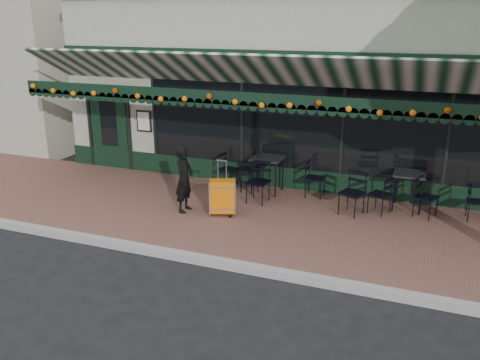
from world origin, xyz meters
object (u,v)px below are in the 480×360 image
at_px(cafe_table_b, 268,161).
at_px(chair_b_front, 258,182).
at_px(chair_b_right, 315,179).
at_px(chair_solo, 228,169).
at_px(chair_a_front, 352,193).
at_px(cafe_table_a, 409,177).
at_px(suitcase, 222,197).
at_px(woman, 184,179).
at_px(chair_a_left, 380,195).
at_px(chair_b_left, 249,170).
at_px(chair_a_right, 426,198).
at_px(chair_a_extra, 477,202).

relative_size(cafe_table_b, chair_b_front, 0.92).
height_order(chair_b_right, chair_b_front, chair_b_front).
bearing_deg(chair_b_front, chair_solo, 146.16).
xyz_separation_m(chair_a_front, chair_solo, (-3.11, 0.85, -0.06)).
bearing_deg(cafe_table_a, chair_solo, 178.60).
bearing_deg(cafe_table_a, suitcase, -153.73).
bearing_deg(chair_a_front, cafe_table_b, -179.55).
distance_m(woman, chair_solo, 1.95).
bearing_deg(suitcase, chair_a_left, 2.06).
relative_size(chair_a_front, chair_b_left, 0.92).
bearing_deg(chair_solo, cafe_table_b, -86.35).
relative_size(chair_a_right, chair_b_front, 0.90).
xyz_separation_m(chair_a_front, chair_b_front, (-2.04, -0.02, 0.01)).
bearing_deg(suitcase, cafe_table_b, 55.70).
bearing_deg(cafe_table_a, chair_a_left, -137.73).
distance_m(woman, chair_a_left, 4.07).
distance_m(woman, cafe_table_b, 2.17).
distance_m(cafe_table_b, chair_solo, 1.12).
distance_m(chair_b_front, chair_solo, 1.38).
bearing_deg(chair_a_extra, chair_a_front, 99.80).
bearing_deg(woman, chair_a_right, -73.23).
bearing_deg(chair_a_extra, chair_a_left, 95.74).
bearing_deg(chair_a_extra, chair_a_right, 96.76).
distance_m(woman, chair_b_left, 1.95).
xyz_separation_m(cafe_table_b, chair_b_left, (-0.44, -0.01, -0.26)).
bearing_deg(chair_a_right, chair_solo, 106.24).
height_order(cafe_table_b, chair_a_extra, cafe_table_b).
xyz_separation_m(chair_a_left, chair_solo, (-3.64, 0.58, -0.01)).
bearing_deg(chair_a_left, chair_b_right, -87.35).
bearing_deg(woman, chair_b_left, -24.86).
bearing_deg(chair_a_left, woman, -48.21).
relative_size(chair_b_left, chair_b_front, 1.07).
bearing_deg(cafe_table_b, chair_a_left, -9.63).
distance_m(chair_a_extra, chair_b_right, 3.36).
relative_size(cafe_table_a, chair_a_left, 0.99).
distance_m(cafe_table_b, chair_b_left, 0.51).
height_order(chair_b_left, chair_b_right, chair_b_left).
height_order(chair_a_left, chair_a_extra, chair_a_left).
xyz_separation_m(woman, cafe_table_a, (4.36, 1.82, 0.02)).
xyz_separation_m(cafe_table_b, chair_solo, (-1.04, 0.14, -0.36)).
height_order(suitcase, chair_b_front, suitcase).
xyz_separation_m(chair_a_front, chair_b_right, (-0.96, 0.81, -0.03)).
height_order(cafe_table_a, chair_a_left, chair_a_left).
bearing_deg(chair_a_front, chair_a_right, 35.17).
height_order(chair_a_left, chair_b_left, chair_b_left).
bearing_deg(chair_b_left, chair_b_front, 10.98).
distance_m(woman, chair_a_right, 4.97).
bearing_deg(suitcase, chair_a_extra, -2.74).
xyz_separation_m(chair_b_left, chair_b_right, (1.55, 0.11, -0.07)).
relative_size(chair_a_left, chair_a_front, 0.89).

